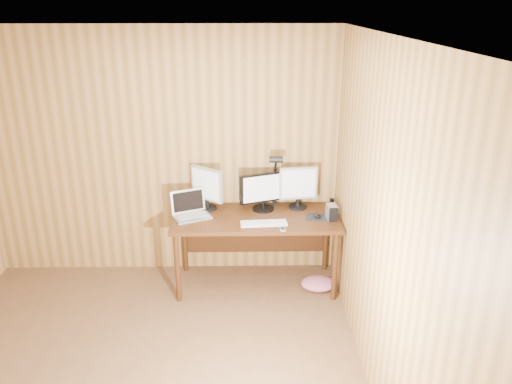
{
  "coord_description": "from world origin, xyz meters",
  "views": [
    {
      "loc": [
        0.85,
        -2.77,
        2.69
      ],
      "look_at": [
        0.93,
        1.58,
        1.02
      ],
      "focal_mm": 35.0,
      "sensor_mm": 36.0,
      "label": 1
    }
  ],
  "objects_px": {
    "monitor_left": "(207,187)",
    "monitor_center": "(263,191)",
    "monitor_right": "(298,186)",
    "keyboard": "(264,223)",
    "hard_drive": "(332,212)",
    "phone": "(283,229)",
    "desk": "(256,225)",
    "speaker": "(332,204)",
    "mouse": "(317,215)",
    "desk_lamp": "(275,173)",
    "laptop": "(190,210)"
  },
  "relations": [
    {
      "from": "keyboard",
      "to": "phone",
      "type": "distance_m",
      "value": 0.21
    },
    {
      "from": "monitor_left",
      "to": "hard_drive",
      "type": "height_order",
      "value": "monitor_left"
    },
    {
      "from": "monitor_center",
      "to": "hard_drive",
      "type": "distance_m",
      "value": 0.7
    },
    {
      "from": "monitor_right",
      "to": "desk_lamp",
      "type": "height_order",
      "value": "desk_lamp"
    },
    {
      "from": "monitor_center",
      "to": "keyboard",
      "type": "xyz_separation_m",
      "value": [
        -0.01,
        -0.35,
        -0.19
      ]
    },
    {
      "from": "speaker",
      "to": "phone",
      "type": "bearing_deg",
      "value": -137.45
    },
    {
      "from": "monitor_right",
      "to": "mouse",
      "type": "xyz_separation_m",
      "value": [
        0.17,
        -0.24,
        -0.21
      ]
    },
    {
      "from": "monitor_center",
      "to": "phone",
      "type": "bearing_deg",
      "value": -90.94
    },
    {
      "from": "laptop",
      "to": "mouse",
      "type": "xyz_separation_m",
      "value": [
        1.22,
        -0.07,
        -0.04
      ]
    },
    {
      "from": "laptop",
      "to": "phone",
      "type": "height_order",
      "value": "laptop"
    },
    {
      "from": "monitor_right",
      "to": "keyboard",
      "type": "height_order",
      "value": "monitor_right"
    },
    {
      "from": "monitor_right",
      "to": "phone",
      "type": "height_order",
      "value": "monitor_right"
    },
    {
      "from": "keyboard",
      "to": "mouse",
      "type": "xyz_separation_m",
      "value": [
        0.52,
        0.14,
        0.01
      ]
    },
    {
      "from": "phone",
      "to": "desk",
      "type": "bearing_deg",
      "value": 119.59
    },
    {
      "from": "monitor_center",
      "to": "monitor_left",
      "type": "bearing_deg",
      "value": 157.46
    },
    {
      "from": "monitor_center",
      "to": "monitor_left",
      "type": "distance_m",
      "value": 0.56
    },
    {
      "from": "keyboard",
      "to": "phone",
      "type": "relative_size",
      "value": 4.52
    },
    {
      "from": "monitor_right",
      "to": "speaker",
      "type": "xyz_separation_m",
      "value": [
        0.34,
        -0.03,
        -0.18
      ]
    },
    {
      "from": "desk",
      "to": "keyboard",
      "type": "xyz_separation_m",
      "value": [
        0.07,
        -0.26,
        0.13
      ]
    },
    {
      "from": "speaker",
      "to": "desk_lamp",
      "type": "xyz_separation_m",
      "value": [
        -0.56,
        0.06,
        0.31
      ]
    },
    {
      "from": "desk",
      "to": "mouse",
      "type": "xyz_separation_m",
      "value": [
        0.59,
        -0.11,
        0.14
      ]
    },
    {
      "from": "desk",
      "to": "keyboard",
      "type": "height_order",
      "value": "keyboard"
    },
    {
      "from": "hard_drive",
      "to": "desk",
      "type": "bearing_deg",
      "value": 161.74
    },
    {
      "from": "monitor_left",
      "to": "laptop",
      "type": "xyz_separation_m",
      "value": [
        -0.15,
        -0.16,
        -0.17
      ]
    },
    {
      "from": "desk",
      "to": "monitor_right",
      "type": "xyz_separation_m",
      "value": [
        0.42,
        0.13,
        0.35
      ]
    },
    {
      "from": "keyboard",
      "to": "speaker",
      "type": "height_order",
      "value": "speaker"
    },
    {
      "from": "monitor_right",
      "to": "desk",
      "type": "bearing_deg",
      "value": -169.75
    },
    {
      "from": "desk_lamp",
      "to": "hard_drive",
      "type": "bearing_deg",
      "value": -35.53
    },
    {
      "from": "desk",
      "to": "monitor_left",
      "type": "xyz_separation_m",
      "value": [
        -0.48,
        0.12,
        0.35
      ]
    },
    {
      "from": "speaker",
      "to": "hard_drive",
      "type": "bearing_deg",
      "value": -99.03
    },
    {
      "from": "desk",
      "to": "mouse",
      "type": "bearing_deg",
      "value": -10.89
    },
    {
      "from": "keyboard",
      "to": "desk_lamp",
      "type": "bearing_deg",
      "value": 69.5
    },
    {
      "from": "desk_lamp",
      "to": "laptop",
      "type": "bearing_deg",
      "value": -170.07
    },
    {
      "from": "monitor_left",
      "to": "keyboard",
      "type": "xyz_separation_m",
      "value": [
        0.55,
        -0.37,
        -0.22
      ]
    },
    {
      "from": "monitor_center",
      "to": "hard_drive",
      "type": "relative_size",
      "value": 3.22
    },
    {
      "from": "mouse",
      "to": "phone",
      "type": "bearing_deg",
      "value": -124.33
    },
    {
      "from": "monitor_center",
      "to": "laptop",
      "type": "height_order",
      "value": "monitor_center"
    },
    {
      "from": "monitor_left",
      "to": "phone",
      "type": "relative_size",
      "value": 4.41
    },
    {
      "from": "monitor_right",
      "to": "laptop",
      "type": "xyz_separation_m",
      "value": [
        -1.05,
        -0.18,
        -0.17
      ]
    },
    {
      "from": "desk",
      "to": "laptop",
      "type": "distance_m",
      "value": 0.66
    },
    {
      "from": "monitor_center",
      "to": "desk_lamp",
      "type": "relative_size",
      "value": 0.8
    },
    {
      "from": "monitor_left",
      "to": "monitor_center",
      "type": "bearing_deg",
      "value": 34.91
    },
    {
      "from": "mouse",
      "to": "desk_lamp",
      "type": "distance_m",
      "value": 0.59
    },
    {
      "from": "hard_drive",
      "to": "desk_lamp",
      "type": "xyz_separation_m",
      "value": [
        -0.52,
        0.32,
        0.29
      ]
    },
    {
      "from": "laptop",
      "to": "phone",
      "type": "relative_size",
      "value": 4.22
    },
    {
      "from": "hard_drive",
      "to": "phone",
      "type": "bearing_deg",
      "value": -161.41
    },
    {
      "from": "mouse",
      "to": "desk_lamp",
      "type": "bearing_deg",
      "value": 163.9
    },
    {
      "from": "desk",
      "to": "desk_lamp",
      "type": "height_order",
      "value": "desk_lamp"
    },
    {
      "from": "desk",
      "to": "monitor_center",
      "type": "xyz_separation_m",
      "value": [
        0.08,
        0.09,
        0.32
      ]
    },
    {
      "from": "speaker",
      "to": "monitor_left",
      "type": "bearing_deg",
      "value": 179.3
    }
  ]
}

